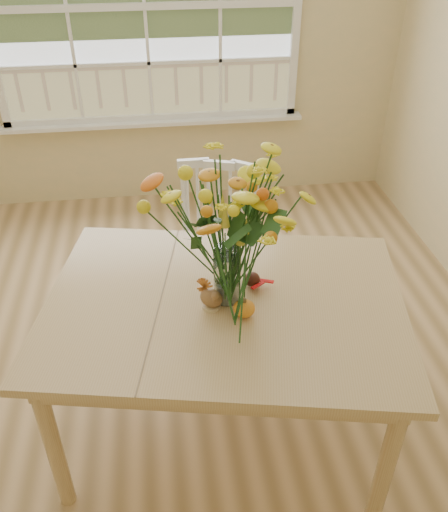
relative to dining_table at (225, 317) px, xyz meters
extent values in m
cube|color=#967648|center=(-0.25, 0.28, -0.73)|extent=(4.00, 4.50, 0.01)
cube|color=beige|center=(-0.25, 2.53, 0.62)|extent=(4.00, 0.02, 2.70)
cube|color=silver|center=(-0.25, 2.51, 0.82)|extent=(2.20, 0.00, 1.60)
cube|color=white|center=(-0.25, 2.46, -0.04)|extent=(2.42, 0.12, 0.03)
cube|color=tan|center=(0.00, 0.00, 0.07)|extent=(1.72, 1.38, 0.04)
cube|color=tan|center=(0.00, 0.00, 0.00)|extent=(1.58, 1.24, 0.10)
cylinder|color=tan|center=(-0.75, -0.31, -0.34)|extent=(0.07, 0.07, 0.78)
cylinder|color=tan|center=(-0.57, 0.58, -0.34)|extent=(0.07, 0.07, 0.78)
cylinder|color=tan|center=(0.57, -0.58, -0.34)|extent=(0.07, 0.07, 0.78)
cylinder|color=tan|center=(0.75, 0.31, -0.34)|extent=(0.07, 0.07, 0.78)
cube|color=white|center=(0.05, 0.78, -0.25)|extent=(0.57, 0.56, 0.05)
cube|color=white|center=(0.10, 0.95, 0.01)|extent=(0.45, 0.17, 0.53)
cylinder|color=white|center=(-0.17, 0.68, -0.50)|extent=(0.04, 0.04, 0.45)
cylinder|color=white|center=(-0.08, 1.00, -0.50)|extent=(0.04, 0.04, 0.45)
cylinder|color=white|center=(0.17, 0.57, -0.50)|extent=(0.04, 0.04, 0.45)
cylinder|color=white|center=(0.27, 0.89, -0.50)|extent=(0.04, 0.04, 0.45)
cylinder|color=white|center=(0.01, 0.02, 0.22)|extent=(0.11, 0.11, 0.26)
ellipsoid|color=orange|center=(0.07, -0.11, 0.13)|extent=(0.09, 0.09, 0.07)
cylinder|color=#CCB78C|center=(-0.06, -0.03, 0.10)|extent=(0.08, 0.08, 0.01)
ellipsoid|color=brown|center=(-0.06, -0.03, 0.14)|extent=(0.12, 0.12, 0.08)
ellipsoid|color=#38160F|center=(0.13, 0.09, 0.12)|extent=(0.07, 0.07, 0.06)
camera|label=1|loc=(-0.24, -1.77, 1.57)|focal=38.00mm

